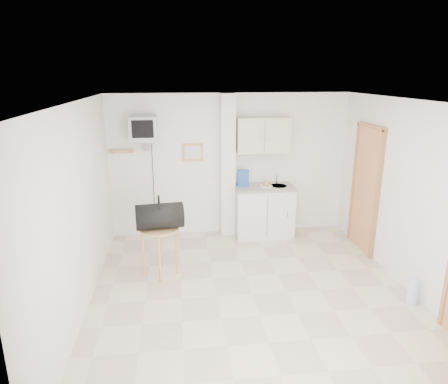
{
  "coord_description": "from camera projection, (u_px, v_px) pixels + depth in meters",
  "views": [
    {
      "loc": [
        -0.94,
        -4.6,
        2.81
      ],
      "look_at": [
        -0.3,
        0.6,
        1.25
      ],
      "focal_mm": 32.0,
      "sensor_mm": 36.0,
      "label": 1
    }
  ],
  "objects": [
    {
      "name": "ground",
      "position": [
        252.0,
        294.0,
        5.29
      ],
      "size": [
        4.5,
        4.5,
        0.0
      ],
      "primitive_type": "plane",
      "color": "beige",
      "rests_on": "ground"
    },
    {
      "name": "room_envelope",
      "position": [
        272.0,
        180.0,
        4.96
      ],
      "size": [
        4.24,
        4.54,
        2.55
      ],
      "color": "white",
      "rests_on": "ground"
    },
    {
      "name": "kitchenette",
      "position": [
        264.0,
        192.0,
        7.03
      ],
      "size": [
        1.03,
        0.58,
        2.1
      ],
      "color": "silver",
      "rests_on": "ground"
    },
    {
      "name": "crt_television",
      "position": [
        144.0,
        129.0,
        6.5
      ],
      "size": [
        0.44,
        0.45,
        2.15
      ],
      "color": "slate",
      "rests_on": "ground"
    },
    {
      "name": "round_table",
      "position": [
        160.0,
        235.0,
        5.66
      ],
      "size": [
        0.56,
        0.56,
        0.72
      ],
      "rotation": [
        0.0,
        0.0,
        -0.01
      ],
      "color": "#AE7548",
      "rests_on": "ground"
    },
    {
      "name": "duffel_bag",
      "position": [
        160.0,
        216.0,
        5.56
      ],
      "size": [
        0.69,
        0.43,
        0.49
      ],
      "rotation": [
        0.0,
        0.0,
        0.11
      ],
      "color": "black",
      "rests_on": "round_table"
    },
    {
      "name": "water_bottle",
      "position": [
        413.0,
        292.0,
        5.03
      ],
      "size": [
        0.12,
        0.12,
        0.37
      ],
      "color": "#ADD0EB",
      "rests_on": "ground"
    }
  ]
}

